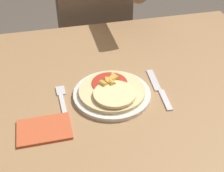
{
  "coord_description": "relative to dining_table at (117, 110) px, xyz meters",
  "views": [
    {
      "loc": [
        -0.21,
        -0.79,
        1.39
      ],
      "look_at": [
        -0.03,
        -0.03,
        0.8
      ],
      "focal_mm": 50.0,
      "sensor_mm": 36.0,
      "label": 1
    }
  ],
  "objects": [
    {
      "name": "dining_table",
      "position": [
        0.0,
        0.0,
        0.0
      ],
      "size": [
        1.29,
        0.97,
        0.76
      ],
      "color": "#9E754C",
      "rests_on": "ground_plane"
    },
    {
      "name": "plate",
      "position": [
        -0.03,
        -0.03,
        0.11
      ],
      "size": [
        0.25,
        0.25,
        0.01
      ],
      "color": "silver",
      "rests_on": "dining_table"
    },
    {
      "name": "pizza",
      "position": [
        -0.03,
        -0.04,
        0.12
      ],
      "size": [
        0.21,
        0.21,
        0.04
      ],
      "color": "#E0C689",
      "rests_on": "plate"
    },
    {
      "name": "fork",
      "position": [
        -0.18,
        -0.02,
        0.1
      ],
      "size": [
        0.03,
        0.18,
        0.0
      ],
      "color": "silver",
      "rests_on": "dining_table"
    },
    {
      "name": "knife",
      "position": [
        0.13,
        -0.04,
        0.1
      ],
      "size": [
        0.03,
        0.22,
        0.0
      ],
      "color": "silver",
      "rests_on": "dining_table"
    },
    {
      "name": "napkin",
      "position": [
        -0.25,
        -0.14,
        0.1
      ],
      "size": [
        0.15,
        0.11,
        0.01
      ],
      "color": "#C6512D",
      "rests_on": "dining_table"
    },
    {
      "name": "person_diner",
      "position": [
        0.05,
        0.69,
        0.08
      ],
      "size": [
        0.36,
        0.52,
        1.27
      ],
      "color": "#2D2D38",
      "rests_on": "ground_plane"
    }
  ]
}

